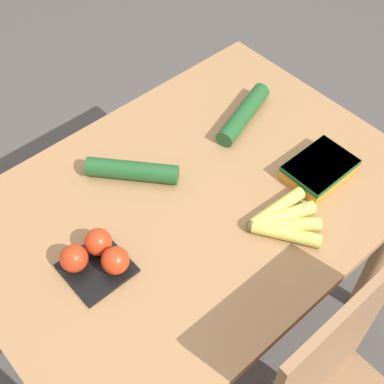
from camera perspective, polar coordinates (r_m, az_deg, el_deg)
name	(u,v)px	position (r m, az deg, el deg)	size (l,w,h in m)	color
ground_plane	(192,324)	(2.11, 0.00, -13.88)	(12.00, 12.00, 0.00)	#4C4742
dining_table	(192,224)	(1.54, 0.00, -3.42)	(1.20, 0.85, 0.78)	#9E7044
banana_bunch	(282,221)	(1.40, 9.59, -3.05)	(0.19, 0.18, 0.04)	brown
tomato_pack	(96,256)	(1.32, -10.20, -6.76)	(0.15, 0.15, 0.08)	black
carrot_bag	(320,168)	(1.53, 13.48, 2.49)	(0.19, 0.14, 0.04)	orange
cucumber_near	(132,171)	(1.49, -6.40, 2.29)	(0.21, 0.23, 0.05)	#1E5123
cucumber_far	(244,114)	(1.64, 5.53, 8.27)	(0.26, 0.13, 0.05)	#1E5123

